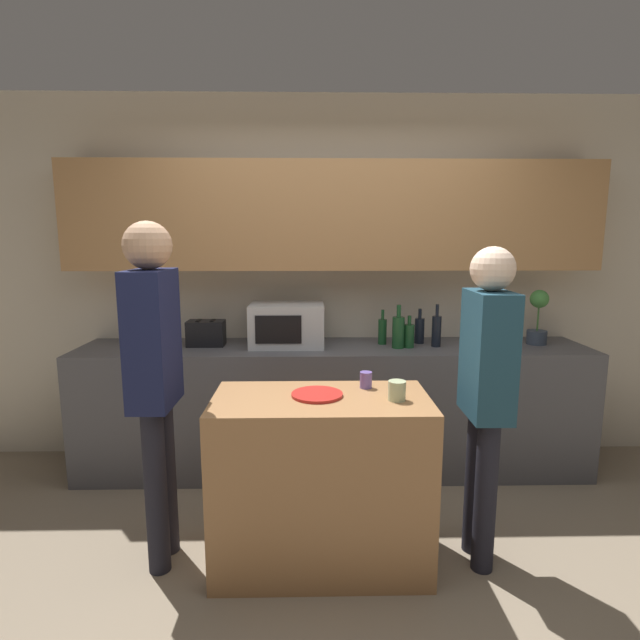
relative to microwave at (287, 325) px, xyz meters
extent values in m
plane|color=#7F705B|center=(0.33, -1.43, -1.06)|extent=(14.00, 14.00, 0.00)
cube|color=beige|center=(0.33, 0.31, 0.29)|extent=(6.40, 0.08, 2.70)
cube|color=#A37547|center=(0.33, 0.11, 0.76)|extent=(3.74, 0.32, 0.75)
cube|color=#4C4C51|center=(0.33, -0.04, -0.61)|extent=(3.60, 0.62, 0.91)
cube|color=#996B42|center=(0.22, -1.11, -0.62)|extent=(1.09, 0.57, 0.89)
cube|color=#B7BABC|center=(0.00, 0.00, 0.00)|extent=(0.52, 0.38, 0.30)
cube|color=black|center=(-0.05, -0.19, 0.00)|extent=(0.31, 0.01, 0.19)
cube|color=black|center=(-0.58, 0.00, -0.06)|extent=(0.26, 0.16, 0.18)
cube|color=black|center=(-0.63, 0.00, 0.03)|extent=(0.02, 0.11, 0.01)
cube|color=black|center=(-0.53, 0.00, 0.03)|extent=(0.02, 0.11, 0.01)
cylinder|color=#333D4C|center=(1.81, 0.00, -0.10)|extent=(0.14, 0.14, 0.10)
cylinder|color=#38662D|center=(1.81, 0.00, 0.04)|extent=(0.01, 0.01, 0.18)
sphere|color=#3D7A38|center=(1.81, 0.00, 0.18)|extent=(0.13, 0.13, 0.13)
cylinder|color=#194723|center=(0.69, 0.03, -0.06)|extent=(0.06, 0.06, 0.18)
cylinder|color=#194723|center=(0.69, 0.03, 0.07)|extent=(0.02, 0.02, 0.07)
cylinder|color=#194723|center=(0.78, -0.10, -0.04)|extent=(0.08, 0.08, 0.22)
cylinder|color=#194723|center=(0.78, -0.10, 0.11)|extent=(0.03, 0.03, 0.09)
cylinder|color=#194723|center=(0.86, -0.09, -0.07)|extent=(0.07, 0.07, 0.16)
cylinder|color=#194723|center=(0.86, -0.09, 0.04)|extent=(0.03, 0.03, 0.06)
cylinder|color=black|center=(0.96, 0.05, -0.06)|extent=(0.07, 0.07, 0.18)
cylinder|color=black|center=(0.96, 0.05, 0.07)|extent=(0.02, 0.02, 0.07)
cylinder|color=black|center=(1.06, -0.06, -0.04)|extent=(0.07, 0.07, 0.22)
cylinder|color=black|center=(1.06, -0.06, 0.11)|extent=(0.02, 0.02, 0.08)
cylinder|color=red|center=(0.20, -1.09, -0.17)|extent=(0.26, 0.26, 0.01)
cylinder|color=#6953A4|center=(0.46, -0.96, -0.13)|extent=(0.06, 0.06, 0.09)
cylinder|color=#ADBC8E|center=(0.59, -1.16, -0.12)|extent=(0.09, 0.09, 0.10)
cylinder|color=black|center=(-0.61, -1.02, -0.64)|extent=(0.11, 0.11, 0.85)
cylinder|color=black|center=(-0.61, -1.18, -0.64)|extent=(0.11, 0.11, 0.85)
cube|color=#181D42|center=(-0.61, -1.10, 0.13)|extent=(0.19, 0.34, 0.68)
sphere|color=tan|center=(-0.61, -1.10, 0.58)|extent=(0.23, 0.23, 0.23)
cylinder|color=black|center=(1.04, -1.20, -0.67)|extent=(0.11, 0.11, 0.79)
cylinder|color=black|center=(1.04, -1.04, -0.67)|extent=(0.11, 0.11, 0.79)
cube|color=#1E4254|center=(1.04, -1.12, 0.05)|extent=(0.20, 0.34, 0.63)
sphere|color=beige|center=(1.04, -1.12, 0.47)|extent=(0.22, 0.22, 0.22)
camera|label=1|loc=(0.16, -3.50, 0.62)|focal=28.00mm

